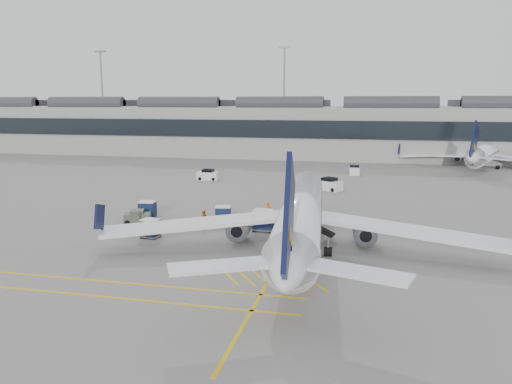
% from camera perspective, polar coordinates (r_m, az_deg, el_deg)
% --- Properties ---
extents(ground, '(220.00, 220.00, 0.00)m').
position_cam_1_polar(ground, '(44.07, -9.49, -5.68)').
color(ground, gray).
rests_on(ground, ground).
extents(terminal, '(200.00, 20.45, 12.40)m').
position_cam_1_polar(terminal, '(112.40, 4.50, 7.27)').
color(terminal, '#9E9E99').
rests_on(terminal, ground).
extents(light_masts, '(113.00, 0.60, 25.45)m').
position_cam_1_polar(light_masts, '(126.44, 4.74, 11.39)').
color(light_masts, slate).
rests_on(light_masts, ground).
extents(apron_markings, '(0.25, 60.00, 0.01)m').
position_cam_1_polar(apron_markings, '(50.97, 5.34, -3.38)').
color(apron_markings, gold).
rests_on(apron_markings, ground).
extents(airliner_main, '(32.68, 35.84, 9.53)m').
position_cam_1_polar(airliner_main, '(41.04, 5.13, -2.73)').
color(airliner_main, white).
rests_on(airliner_main, ground).
extents(airliner_far, '(29.64, 32.83, 9.14)m').
position_cam_1_polar(airliner_far, '(101.43, 24.90, 4.06)').
color(airliner_far, white).
rests_on(airliner_far, ground).
extents(belt_loader, '(5.44, 2.52, 2.16)m').
position_cam_1_polar(belt_loader, '(44.78, 4.93, -4.48)').
color(belt_loader, beige).
rests_on(belt_loader, ground).
extents(baggage_cart_a, '(2.00, 1.69, 2.01)m').
position_cam_1_polar(baggage_cart_a, '(46.97, 0.82, -3.18)').
color(baggage_cart_a, gray).
rests_on(baggage_cart_a, ground).
extents(baggage_cart_b, '(1.83, 1.60, 1.70)m').
position_cam_1_polar(baggage_cart_b, '(50.20, -3.78, -2.51)').
color(baggage_cart_b, gray).
rests_on(baggage_cart_b, ground).
extents(baggage_cart_c, '(1.81, 1.59, 1.69)m').
position_cam_1_polar(baggage_cart_c, '(45.67, -11.98, -4.02)').
color(baggage_cart_c, gray).
rests_on(baggage_cart_c, ground).
extents(baggage_cart_d, '(1.94, 1.68, 1.86)m').
position_cam_1_polar(baggage_cart_d, '(52.97, -12.30, -1.96)').
color(baggage_cart_d, gray).
rests_on(baggage_cart_d, ground).
extents(ramp_agent_a, '(0.80, 0.76, 1.84)m').
position_cam_1_polar(ramp_agent_a, '(51.22, 1.41, -2.22)').
color(ramp_agent_a, '#FF630D').
rests_on(ramp_agent_a, ground).
extents(ramp_agent_b, '(1.04, 0.94, 1.76)m').
position_cam_1_polar(ramp_agent_b, '(48.25, -6.02, -3.11)').
color(ramp_agent_b, orange).
rests_on(ramp_agent_b, ground).
extents(pushback_tug, '(2.92, 2.29, 1.43)m').
position_cam_1_polar(pushback_tug, '(51.04, -13.38, -2.87)').
color(pushback_tug, '#4B5043').
rests_on(pushback_tug, ground).
extents(safety_cone_nose, '(0.33, 0.33, 0.46)m').
position_cam_1_polar(safety_cone_nose, '(64.89, 7.48, -0.26)').
color(safety_cone_nose, '#F24C0A').
rests_on(safety_cone_nose, ground).
extents(safety_cone_engine, '(0.32, 0.32, 0.44)m').
position_cam_1_polar(safety_cone_engine, '(44.60, 12.65, -5.30)').
color(safety_cone_engine, '#F24C0A').
rests_on(safety_cone_engine, ground).
extents(service_van_left, '(3.28, 1.68, 1.68)m').
position_cam_1_polar(service_van_left, '(77.85, -5.50, 1.93)').
color(service_van_left, white).
rests_on(service_van_left, ground).
extents(service_van_mid, '(1.89, 3.39, 1.68)m').
position_cam_1_polar(service_van_mid, '(84.79, 11.15, 2.47)').
color(service_van_mid, white).
rests_on(service_van_mid, ground).
extents(service_van_right, '(3.84, 3.28, 1.77)m').
position_cam_1_polar(service_van_right, '(69.15, 8.37, 0.84)').
color(service_van_right, white).
rests_on(service_van_right, ground).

